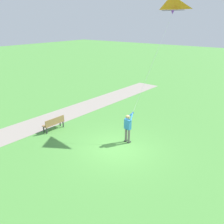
# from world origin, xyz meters

# --- Properties ---
(ground_plane) EXTENTS (120.00, 120.00, 0.00)m
(ground_plane) POSITION_xyz_m (0.00, 0.00, 0.00)
(ground_plane) COLOR #4C8E3D
(walkway_path) EXTENTS (3.63, 32.07, 0.02)m
(walkway_path) POSITION_xyz_m (6.48, 2.00, 0.01)
(walkway_path) COLOR gray
(walkway_path) RESTS_ON ground
(person_kite_flyer) EXTENTS (0.52, 0.62, 1.83)m
(person_kite_flyer) POSITION_xyz_m (-0.05, -0.97, 1.05)
(person_kite_flyer) COLOR #232328
(person_kite_flyer) RESTS_ON ground
(flying_kite) EXTENTS (1.67, 3.31, 6.38)m
(flying_kite) POSITION_xyz_m (-0.62, -4.27, 7.63)
(flying_kite) COLOR orange
(park_bench_near_walkway) EXTENTS (0.50, 1.52, 0.88)m
(park_bench_near_walkway) POSITION_xyz_m (4.76, 0.57, 0.51)
(park_bench_near_walkway) COLOR olive
(park_bench_near_walkway) RESTS_ON ground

